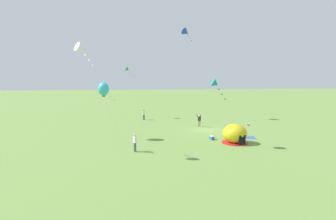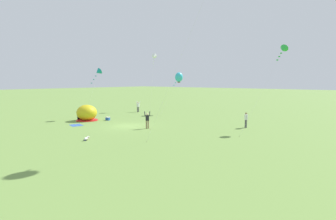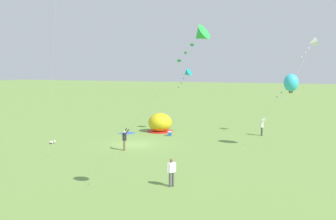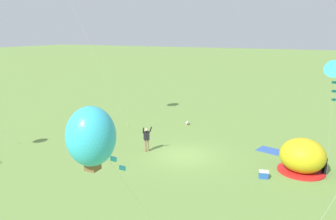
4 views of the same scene
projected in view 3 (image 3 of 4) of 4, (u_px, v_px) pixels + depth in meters
The scene contains 12 objects.
ground_plane at pixel (135, 144), 36.55m from camera, with size 300.00×300.00×0.00m, color olive.
popup_tent at pixel (160, 123), 43.63m from camera, with size 2.81×2.81×2.10m.
picnic_blanket at pixel (127, 133), 42.71m from camera, with size 1.70×1.30×0.01m, color #3359A5.
cooler_box at pixel (170, 134), 41.21m from camera, with size 0.61×0.49×0.44m.
toddler_crawling at pixel (53, 142), 36.75m from camera, with size 0.31×0.55×0.32m.
person_center_field at pixel (172, 171), 23.52m from camera, with size 0.47×0.43×1.72m.
person_arms_raised at pixel (125, 139), 33.80m from camera, with size 0.70×0.70×1.89m.
person_with_toddler at pixel (262, 126), 41.17m from camera, with size 0.71×0.62×1.89m.
kite_cyan at pixel (291, 83), 33.75m from camera, with size 1.25×4.73×6.59m.
kite_green at pixel (200, 36), 19.07m from camera, with size 1.87×8.04×9.21m.
kite_teal at pixel (187, 73), 43.03m from camera, with size 1.04×2.76×7.05m.
kite_white at pixel (312, 43), 39.01m from camera, with size 3.29×4.55×10.15m.
Camera 3 is at (32.23, 16.31, 7.14)m, focal length 42.00 mm.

